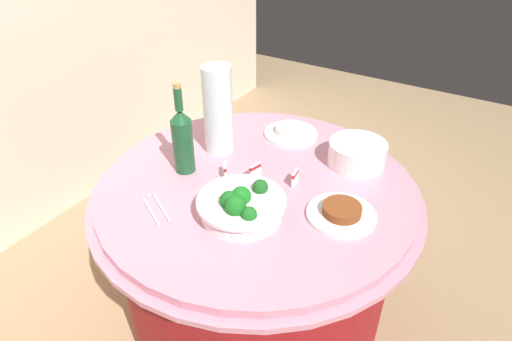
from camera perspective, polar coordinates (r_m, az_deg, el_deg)
The scene contains 12 objects.
ground_plane at distance 2.05m, azimuth 0.00°, elevation -18.70°, with size 6.00×6.00×0.00m, color #9E7F5B.
buffet_table at distance 1.76m, azimuth 0.00°, elevation -11.27°, with size 1.16×1.16×0.74m.
broccoli_bowl at distance 1.36m, azimuth -1.94°, elevation -4.62°, with size 0.28×0.28×0.11m.
plate_stack at distance 1.64m, azimuth 13.08°, elevation 2.17°, with size 0.21×0.21×0.09m.
wine_bottle at distance 1.55m, azimuth -9.59°, elevation 4.08°, with size 0.07×0.07×0.34m.
decorative_fruit_vase at distance 1.64m, azimuth -4.98°, elevation 7.54°, with size 0.11×0.11×0.34m.
serving_tongs at distance 1.44m, azimuth -13.03°, elevation -4.76°, with size 0.12×0.16×0.01m.
food_plate_rice at distance 1.81m, azimuth 4.58°, elevation 5.06°, with size 0.22×0.22×0.04m.
food_plate_stir_fry at distance 1.40m, azimuth 11.12°, elevation -5.41°, with size 0.22×0.22×0.04m.
label_placard_front at distance 1.50m, azimuth 5.13°, elevation -0.89°, with size 0.05×0.01×0.05m.
label_placard_mid at distance 1.54m, azimuth -4.01°, elevation 0.06°, with size 0.05×0.03×0.05m.
label_placard_rear at distance 1.53m, azimuth -0.09°, elevation 0.01°, with size 0.05×0.02×0.05m.
Camera 1 is at (-1.06, -0.65, 1.62)m, focal length 30.59 mm.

